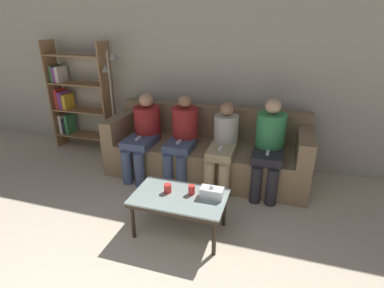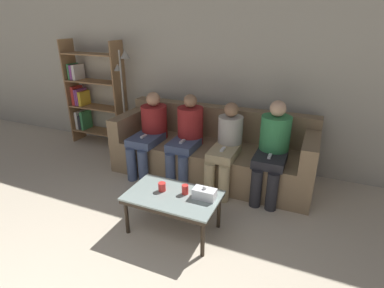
{
  "view_description": "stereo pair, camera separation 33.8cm",
  "coord_description": "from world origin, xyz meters",
  "px_view_note": "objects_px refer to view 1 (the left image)",
  "views": [
    {
      "loc": [
        0.93,
        -0.29,
        2.0
      ],
      "look_at": [
        0.0,
        2.69,
        0.71
      ],
      "focal_mm": 28.0,
      "sensor_mm": 36.0,
      "label": 1
    },
    {
      "loc": [
        1.24,
        -0.17,
        2.0
      ],
      "look_at": [
        0.0,
        2.69,
        0.71
      ],
      "focal_mm": 28.0,
      "sensor_mm": 36.0,
      "label": 2
    }
  ],
  "objects_px": {
    "seated_person_left_end": "(144,132)",
    "seated_person_right_end": "(269,143)",
    "coffee_table": "(180,199)",
    "bookshelf": "(75,99)",
    "cup_near_left": "(168,188)",
    "cup_near_right": "(192,190)",
    "standing_lamp": "(113,94)",
    "seated_person_mid_right": "(223,143)",
    "seated_person_mid_left": "(183,135)",
    "couch": "(207,151)",
    "tissue_box": "(212,193)"
  },
  "relations": [
    {
      "from": "cup_near_left",
      "to": "cup_near_right",
      "type": "distance_m",
      "value": 0.24
    },
    {
      "from": "bookshelf",
      "to": "seated_person_right_end",
      "type": "xyz_separation_m",
      "value": [
        3.12,
        -0.51,
        -0.19
      ]
    },
    {
      "from": "seated_person_left_end",
      "to": "seated_person_mid_right",
      "type": "relative_size",
      "value": 1.03
    },
    {
      "from": "cup_near_right",
      "to": "seated_person_right_end",
      "type": "bearing_deg",
      "value": 57.88
    },
    {
      "from": "cup_near_left",
      "to": "standing_lamp",
      "type": "height_order",
      "value": "standing_lamp"
    },
    {
      "from": "cup_near_left",
      "to": "cup_near_right",
      "type": "relative_size",
      "value": 0.92
    },
    {
      "from": "cup_near_left",
      "to": "tissue_box",
      "type": "distance_m",
      "value": 0.44
    },
    {
      "from": "standing_lamp",
      "to": "cup_near_right",
      "type": "bearing_deg",
      "value": -40.29
    },
    {
      "from": "standing_lamp",
      "to": "seated_person_left_end",
      "type": "bearing_deg",
      "value": -30.13
    },
    {
      "from": "couch",
      "to": "seated_person_mid_right",
      "type": "relative_size",
      "value": 2.47
    },
    {
      "from": "seated_person_mid_right",
      "to": "bookshelf",
      "type": "bearing_deg",
      "value": 167.89
    },
    {
      "from": "seated_person_right_end",
      "to": "couch",
      "type": "bearing_deg",
      "value": 165.8
    },
    {
      "from": "cup_near_right",
      "to": "seated_person_mid_left",
      "type": "distance_m",
      "value": 1.14
    },
    {
      "from": "cup_near_right",
      "to": "seated_person_right_end",
      "type": "distance_m",
      "value": 1.24
    },
    {
      "from": "cup_near_left",
      "to": "bookshelf",
      "type": "relative_size",
      "value": 0.05
    },
    {
      "from": "couch",
      "to": "tissue_box",
      "type": "height_order",
      "value": "couch"
    },
    {
      "from": "seated_person_mid_right",
      "to": "standing_lamp",
      "type": "bearing_deg",
      "value": 166.97
    },
    {
      "from": "cup_near_right",
      "to": "bookshelf",
      "type": "height_order",
      "value": "bookshelf"
    },
    {
      "from": "seated_person_mid_right",
      "to": "seated_person_right_end",
      "type": "xyz_separation_m",
      "value": [
        0.55,
        0.04,
        0.05
      ]
    },
    {
      "from": "couch",
      "to": "coffee_table",
      "type": "xyz_separation_m",
      "value": [
        0.07,
        -1.32,
        0.05
      ]
    },
    {
      "from": "cup_near_left",
      "to": "bookshelf",
      "type": "distance_m",
      "value": 2.76
    },
    {
      "from": "couch",
      "to": "seated_person_left_end",
      "type": "height_order",
      "value": "seated_person_left_end"
    },
    {
      "from": "standing_lamp",
      "to": "seated_person_right_end",
      "type": "bearing_deg",
      "value": -9.02
    },
    {
      "from": "cup_near_right",
      "to": "seated_person_left_end",
      "type": "distance_m",
      "value": 1.44
    },
    {
      "from": "seated_person_mid_left",
      "to": "seated_person_right_end",
      "type": "bearing_deg",
      "value": 0.23
    },
    {
      "from": "cup_near_right",
      "to": "seated_person_mid_right",
      "type": "relative_size",
      "value": 0.09
    },
    {
      "from": "bookshelf",
      "to": "seated_person_left_end",
      "type": "distance_m",
      "value": 1.57
    },
    {
      "from": "seated_person_left_end",
      "to": "seated_person_right_end",
      "type": "height_order",
      "value": "seated_person_right_end"
    },
    {
      "from": "couch",
      "to": "standing_lamp",
      "type": "relative_size",
      "value": 1.65
    },
    {
      "from": "cup_near_right",
      "to": "seated_person_mid_left",
      "type": "relative_size",
      "value": 0.08
    },
    {
      "from": "bookshelf",
      "to": "seated_person_right_end",
      "type": "distance_m",
      "value": 3.17
    },
    {
      "from": "standing_lamp",
      "to": "seated_person_left_end",
      "type": "height_order",
      "value": "standing_lamp"
    },
    {
      "from": "cup_near_right",
      "to": "bookshelf",
      "type": "xyz_separation_m",
      "value": [
        -2.46,
        1.55,
        0.36
      ]
    },
    {
      "from": "cup_near_right",
      "to": "standing_lamp",
      "type": "bearing_deg",
      "value": 139.71
    },
    {
      "from": "couch",
      "to": "cup_near_right",
      "type": "bearing_deg",
      "value": -82.22
    },
    {
      "from": "coffee_table",
      "to": "seated_person_right_end",
      "type": "bearing_deg",
      "value": 55.64
    },
    {
      "from": "seated_person_left_end",
      "to": "seated_person_right_end",
      "type": "xyz_separation_m",
      "value": [
        1.65,
        0.02,
        0.02
      ]
    },
    {
      "from": "bookshelf",
      "to": "standing_lamp",
      "type": "height_order",
      "value": "bookshelf"
    },
    {
      "from": "coffee_table",
      "to": "cup_near_right",
      "type": "xyz_separation_m",
      "value": [
        0.1,
        0.07,
        0.09
      ]
    },
    {
      "from": "seated_person_left_end",
      "to": "bookshelf",
      "type": "bearing_deg",
      "value": 160.16
    },
    {
      "from": "bookshelf",
      "to": "seated_person_left_end",
      "type": "relative_size",
      "value": 1.56
    },
    {
      "from": "bookshelf",
      "to": "seated_person_mid_left",
      "type": "relative_size",
      "value": 1.53
    },
    {
      "from": "cup_near_left",
      "to": "seated_person_left_end",
      "type": "xyz_separation_m",
      "value": [
        -0.76,
        1.06,
        0.14
      ]
    },
    {
      "from": "standing_lamp",
      "to": "seated_person_right_end",
      "type": "relative_size",
      "value": 1.39
    },
    {
      "from": "coffee_table",
      "to": "tissue_box",
      "type": "relative_size",
      "value": 4.15
    },
    {
      "from": "cup_near_left",
      "to": "couch",
      "type": "bearing_deg",
      "value": 87.13
    },
    {
      "from": "seated_person_mid_left",
      "to": "bookshelf",
      "type": "bearing_deg",
      "value": 165.7
    },
    {
      "from": "tissue_box",
      "to": "seated_person_left_end",
      "type": "height_order",
      "value": "seated_person_left_end"
    },
    {
      "from": "seated_person_mid_right",
      "to": "seated_person_right_end",
      "type": "bearing_deg",
      "value": 4.27
    },
    {
      "from": "coffee_table",
      "to": "bookshelf",
      "type": "height_order",
      "value": "bookshelf"
    }
  ]
}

